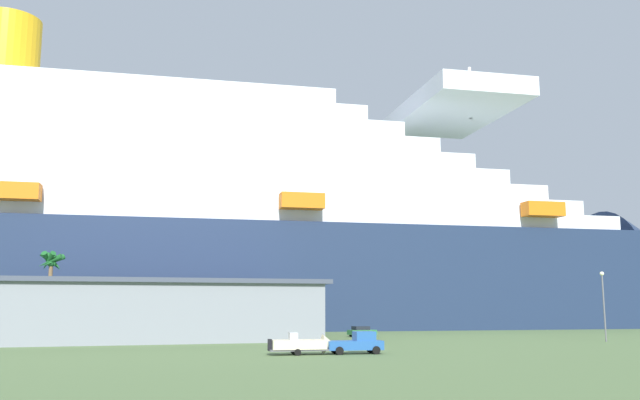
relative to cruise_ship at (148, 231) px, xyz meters
The scene contains 9 objects.
ground_plane 39.51m from the cruise_ship, 52.09° to the right, with size 600.00×600.00×0.00m, color #567042.
cruise_ship is the anchor object (origin of this frame).
terminal_building 39.09m from the cruise_ship, 90.97° to the right, with size 49.65×31.08×8.17m.
pickup_truck 75.45m from the cruise_ship, 73.43° to the right, with size 5.66×2.43×2.20m.
small_boat_on_trailer 74.03m from the cruise_ship, 77.37° to the right, with size 7.40×2.38×2.15m.
palm_tree 50.09m from the cruise_ship, 103.10° to the right, with size 3.33×3.17×11.31m.
street_lamp 83.75m from the cruise_ship, 44.33° to the right, with size 0.56×0.56×9.21m.
parked_car_green_wagon 52.14m from the cruise_ship, 48.69° to the right, with size 4.45×2.63×1.58m.
parked_car_silver_sedan 49.46m from the cruise_ship, 78.40° to the right, with size 4.49×2.40×1.58m.
Camera 1 is at (-20.80, -77.94, 4.91)m, focal length 37.51 mm.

